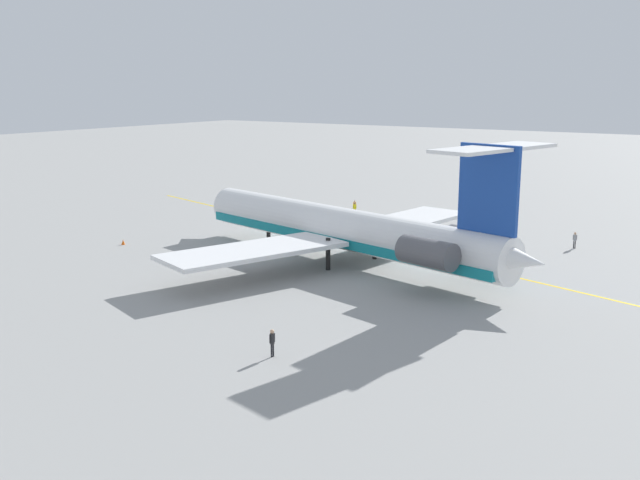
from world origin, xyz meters
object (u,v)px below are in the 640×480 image
at_px(ground_crew_near_tail, 355,207).
at_px(safety_cone_wingtip, 320,208).
at_px(ground_crew_portside, 355,205).
at_px(main_jetliner, 352,230).
at_px(safety_cone_nose, 123,242).
at_px(ground_crew_starboard, 575,238).
at_px(ground_crew_near_nose, 272,339).

height_order(ground_crew_near_tail, safety_cone_wingtip, ground_crew_near_tail).
bearing_deg(ground_crew_portside, main_jetliner, -156.49).
bearing_deg(safety_cone_nose, ground_crew_portside, -109.08).
bearing_deg(safety_cone_wingtip, ground_crew_near_tail, 167.73).
bearing_deg(ground_crew_starboard, safety_cone_nose, -56.61).
bearing_deg(ground_crew_near_nose, ground_crew_near_tail, 126.46).
xyz_separation_m(ground_crew_near_nose, ground_crew_portside, (22.42, -47.69, -0.10)).
relative_size(ground_crew_near_tail, safety_cone_wingtip, 3.31).
relative_size(ground_crew_near_nose, safety_cone_nose, 3.29).
height_order(main_jetliner, safety_cone_nose, main_jetliner).
relative_size(ground_crew_portside, safety_cone_nose, 3.01).
height_order(main_jetliner, safety_cone_wingtip, main_jetliner).
xyz_separation_m(ground_crew_near_nose, safety_cone_nose, (32.96, -17.20, -0.87)).
bearing_deg(ground_crew_near_nose, ground_crew_portside, 126.78).
height_order(ground_crew_starboard, safety_cone_wingtip, ground_crew_starboard).
distance_m(ground_crew_near_nose, ground_crew_near_tail, 49.98).
relative_size(ground_crew_starboard, safety_cone_nose, 3.18).
distance_m(ground_crew_portside, safety_cone_nose, 32.28).
distance_m(ground_crew_near_tail, ground_crew_starboard, 28.92).
xyz_separation_m(ground_crew_portside, ground_crew_starboard, (-30.12, 5.83, 0.06)).
relative_size(main_jetliner, ground_crew_portside, 25.20).
xyz_separation_m(ground_crew_starboard, safety_cone_wingtip, (34.89, -4.83, -0.83)).
bearing_deg(safety_cone_wingtip, ground_crew_portside, -168.15).
bearing_deg(ground_crew_near_nose, safety_cone_nose, 164.05).
distance_m(ground_crew_starboard, safety_cone_nose, 47.57).
distance_m(main_jetliner, ground_crew_starboard, 24.53).
xyz_separation_m(ground_crew_near_tail, ground_crew_starboard, (-28.71, 3.48, -0.05)).
bearing_deg(safety_cone_nose, safety_cone_wingtip, -101.08).
xyz_separation_m(ground_crew_near_tail, safety_cone_nose, (11.96, 28.15, -0.88)).
distance_m(main_jetliner, safety_cone_nose, 25.68).
xyz_separation_m(ground_crew_near_nose, ground_crew_starboard, (-7.70, -41.86, -0.04)).
xyz_separation_m(ground_crew_near_nose, ground_crew_near_tail, (21.01, -45.35, 0.01)).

